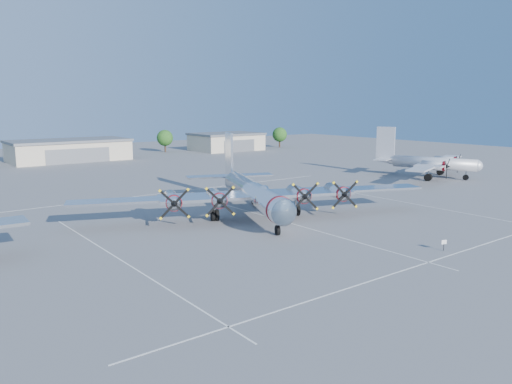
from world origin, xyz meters
TOP-DOWN VIEW (x-y plane):
  - ground at (0.00, 0.00)m, footprint 260.00×260.00m
  - parking_lines at (0.00, -1.75)m, footprint 60.00×50.08m
  - hangar_center at (0.00, 81.96)m, footprint 28.60×14.60m
  - hangar_east at (48.00, 81.96)m, footprint 20.60×14.60m
  - tree_east at (30.00, 88.00)m, footprint 4.80×4.80m
  - tree_far_east at (68.00, 80.00)m, footprint 4.80×4.80m
  - main_bomber_b29 at (-0.92, 3.52)m, footprint 53.08×45.06m
  - twin_engine_east at (46.77, 9.45)m, footprint 36.07×30.87m
  - info_placard at (4.33, -20.80)m, footprint 0.57×0.23m

SIDE VIEW (x-z plane):
  - ground at x=0.00m, z-range 0.00..0.00m
  - main_bomber_b29 at x=-0.92m, z-range -4.97..4.97m
  - twin_engine_east at x=46.77m, z-range -4.83..4.83m
  - parking_lines at x=0.00m, z-range 0.00..0.01m
  - info_placard at x=4.33m, z-range 0.23..1.35m
  - hangar_center at x=0.00m, z-range 0.01..5.41m
  - hangar_east at x=48.00m, z-range 0.01..5.41m
  - tree_east at x=30.00m, z-range 0.90..7.54m
  - tree_far_east at x=68.00m, z-range 0.90..7.54m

